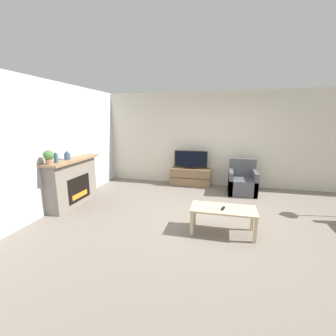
# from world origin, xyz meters

# --- Properties ---
(ground_plane) EXTENTS (24.00, 24.00, 0.00)m
(ground_plane) POSITION_xyz_m (0.00, 0.00, 0.00)
(ground_plane) COLOR slate
(wall_back) EXTENTS (12.00, 0.06, 2.70)m
(wall_back) POSITION_xyz_m (0.00, 2.46, 1.35)
(wall_back) COLOR beige
(wall_back) RESTS_ON ground
(wall_left) EXTENTS (0.06, 12.00, 2.70)m
(wall_left) POSITION_xyz_m (-3.41, 0.00, 1.35)
(wall_left) COLOR silver
(wall_left) RESTS_ON ground
(fireplace) EXTENTS (0.45, 1.52, 1.06)m
(fireplace) POSITION_xyz_m (-3.21, 0.06, 0.54)
(fireplace) COLOR slate
(fireplace) RESTS_ON ground
(mantel_vase_left) EXTENTS (0.08, 0.08, 0.21)m
(mantel_vase_left) POSITION_xyz_m (-3.20, -0.40, 1.16)
(mantel_vase_left) COLOR #385670
(mantel_vase_left) RESTS_ON fireplace
(mantel_vase_centre_left) EXTENTS (0.13, 0.13, 0.19)m
(mantel_vase_centre_left) POSITION_xyz_m (-3.20, -0.06, 1.14)
(mantel_vase_centre_left) COLOR #385670
(mantel_vase_centre_left) RESTS_ON fireplace
(potted_plant) EXTENTS (0.20, 0.20, 0.28)m
(potted_plant) POSITION_xyz_m (-3.20, -0.59, 1.22)
(potted_plant) COLOR #936B4C
(potted_plant) RESTS_ON fireplace
(tv_stand) EXTENTS (1.16, 0.42, 0.51)m
(tv_stand) POSITION_xyz_m (-0.81, 2.18, 0.26)
(tv_stand) COLOR brown
(tv_stand) RESTS_ON ground
(tv) EXTENTS (0.96, 0.18, 0.52)m
(tv) POSITION_xyz_m (-0.81, 2.18, 0.75)
(tv) COLOR black
(tv) RESTS_ON tv_stand
(armchair) EXTENTS (0.70, 0.76, 0.88)m
(armchair) POSITION_xyz_m (0.62, 1.81, 0.29)
(armchair) COLOR #4C4C51
(armchair) RESTS_ON ground
(coffee_table) EXTENTS (1.09, 0.50, 0.45)m
(coffee_table) POSITION_xyz_m (0.13, -0.53, 0.39)
(coffee_table) COLOR #CCB289
(coffee_table) RESTS_ON ground
(remote) EXTENTS (0.07, 0.16, 0.02)m
(remote) POSITION_xyz_m (0.13, -0.56, 0.46)
(remote) COLOR black
(remote) RESTS_ON coffee_table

